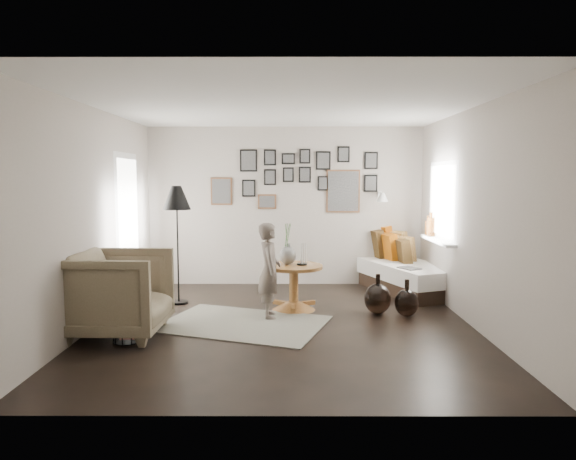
{
  "coord_description": "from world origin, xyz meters",
  "views": [
    {
      "loc": [
        0.07,
        -6.05,
        1.76
      ],
      "look_at": [
        0.05,
        0.5,
        1.1
      ],
      "focal_mm": 32.0,
      "sensor_mm": 36.0,
      "label": 1
    }
  ],
  "objects_px": {
    "pedestal_table": "(294,289)",
    "demijohn_large": "(378,299)",
    "armchair": "(118,293)",
    "floor_lamp": "(177,202)",
    "magazine_basket": "(128,325)",
    "demijohn_small": "(407,303)",
    "vase": "(288,252)",
    "child": "(269,270)",
    "daybed": "(403,270)"
  },
  "relations": [
    {
      "from": "vase",
      "to": "demijohn_large",
      "type": "xyz_separation_m",
      "value": [
        1.17,
        -0.23,
        -0.58
      ]
    },
    {
      "from": "demijohn_small",
      "to": "vase",
      "type": "bearing_deg",
      "value": 166.88
    },
    {
      "from": "vase",
      "to": "armchair",
      "type": "distance_m",
      "value": 2.24
    },
    {
      "from": "armchair",
      "to": "child",
      "type": "distance_m",
      "value": 1.83
    },
    {
      "from": "child",
      "to": "floor_lamp",
      "type": "bearing_deg",
      "value": 53.89
    },
    {
      "from": "vase",
      "to": "daybed",
      "type": "relative_size",
      "value": 0.26
    },
    {
      "from": "vase",
      "to": "magazine_basket",
      "type": "height_order",
      "value": "vase"
    },
    {
      "from": "floor_lamp",
      "to": "armchair",
      "type": "bearing_deg",
      "value": -103.24
    },
    {
      "from": "pedestal_table",
      "to": "demijohn_small",
      "type": "relative_size",
      "value": 1.63
    },
    {
      "from": "child",
      "to": "pedestal_table",
      "type": "bearing_deg",
      "value": -45.48
    },
    {
      "from": "demijohn_large",
      "to": "demijohn_small",
      "type": "distance_m",
      "value": 0.37
    },
    {
      "from": "pedestal_table",
      "to": "demijohn_large",
      "type": "distance_m",
      "value": 1.11
    },
    {
      "from": "armchair",
      "to": "demijohn_large",
      "type": "bearing_deg",
      "value": -72.13
    },
    {
      "from": "vase",
      "to": "armchair",
      "type": "bearing_deg",
      "value": -148.68
    },
    {
      "from": "pedestal_table",
      "to": "child",
      "type": "relative_size",
      "value": 0.64
    },
    {
      "from": "demijohn_large",
      "to": "demijohn_small",
      "type": "xyz_separation_m",
      "value": [
        0.35,
        -0.12,
        -0.02
      ]
    },
    {
      "from": "daybed",
      "to": "floor_lamp",
      "type": "distance_m",
      "value": 3.66
    },
    {
      "from": "pedestal_table",
      "to": "daybed",
      "type": "distance_m",
      "value": 2.14
    },
    {
      "from": "vase",
      "to": "child",
      "type": "distance_m",
      "value": 0.5
    },
    {
      "from": "magazine_basket",
      "to": "demijohn_small",
      "type": "height_order",
      "value": "demijohn_small"
    },
    {
      "from": "armchair",
      "to": "floor_lamp",
      "type": "relative_size",
      "value": 0.64
    },
    {
      "from": "vase",
      "to": "magazine_basket",
      "type": "xyz_separation_m",
      "value": [
        -1.73,
        -1.37,
        -0.6
      ]
    },
    {
      "from": "pedestal_table",
      "to": "daybed",
      "type": "bearing_deg",
      "value": 35.71
    },
    {
      "from": "daybed",
      "to": "demijohn_small",
      "type": "distance_m",
      "value": 1.62
    },
    {
      "from": "vase",
      "to": "child",
      "type": "relative_size",
      "value": 0.46
    },
    {
      "from": "daybed",
      "to": "child",
      "type": "bearing_deg",
      "value": -162.32
    },
    {
      "from": "pedestal_table",
      "to": "vase",
      "type": "xyz_separation_m",
      "value": [
        -0.08,
        0.02,
        0.5
      ]
    },
    {
      "from": "magazine_basket",
      "to": "child",
      "type": "relative_size",
      "value": 0.31
    },
    {
      "from": "magazine_basket",
      "to": "armchair",
      "type": "bearing_deg",
      "value": 126.39
    },
    {
      "from": "vase",
      "to": "daybed",
      "type": "distance_m",
      "value": 2.25
    },
    {
      "from": "magazine_basket",
      "to": "vase",
      "type": "bearing_deg",
      "value": 38.42
    },
    {
      "from": "magazine_basket",
      "to": "child",
      "type": "xyz_separation_m",
      "value": [
        1.5,
        0.97,
        0.42
      ]
    },
    {
      "from": "demijohn_large",
      "to": "child",
      "type": "bearing_deg",
      "value": -172.97
    },
    {
      "from": "vase",
      "to": "demijohn_large",
      "type": "relative_size",
      "value": 1.06
    },
    {
      "from": "daybed",
      "to": "floor_lamp",
      "type": "xyz_separation_m",
      "value": [
        -3.36,
        -0.9,
        1.11
      ]
    },
    {
      "from": "vase",
      "to": "child",
      "type": "bearing_deg",
      "value": -119.52
    },
    {
      "from": "demijohn_large",
      "to": "demijohn_small",
      "type": "relative_size",
      "value": 1.1
    },
    {
      "from": "armchair",
      "to": "demijohn_small",
      "type": "distance_m",
      "value": 3.52
    },
    {
      "from": "daybed",
      "to": "demijohn_small",
      "type": "height_order",
      "value": "daybed"
    },
    {
      "from": "demijohn_small",
      "to": "child",
      "type": "relative_size",
      "value": 0.39
    },
    {
      "from": "vase",
      "to": "floor_lamp",
      "type": "height_order",
      "value": "floor_lamp"
    },
    {
      "from": "armchair",
      "to": "floor_lamp",
      "type": "height_order",
      "value": "floor_lamp"
    },
    {
      "from": "floor_lamp",
      "to": "child",
      "type": "height_order",
      "value": "floor_lamp"
    },
    {
      "from": "vase",
      "to": "child",
      "type": "xyz_separation_m",
      "value": [
        -0.23,
        -0.41,
        -0.18
      ]
    },
    {
      "from": "child",
      "to": "demijohn_small",
      "type": "bearing_deg",
      "value": -95.02
    },
    {
      "from": "demijohn_small",
      "to": "floor_lamp",
      "type": "bearing_deg",
      "value": 167.38
    },
    {
      "from": "pedestal_table",
      "to": "floor_lamp",
      "type": "xyz_separation_m",
      "value": [
        -1.62,
        0.35,
        1.15
      ]
    },
    {
      "from": "floor_lamp",
      "to": "demijohn_small",
      "type": "distance_m",
      "value": 3.38
    },
    {
      "from": "demijohn_large",
      "to": "vase",
      "type": "bearing_deg",
      "value": 168.67
    },
    {
      "from": "armchair",
      "to": "child",
      "type": "height_order",
      "value": "child"
    }
  ]
}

